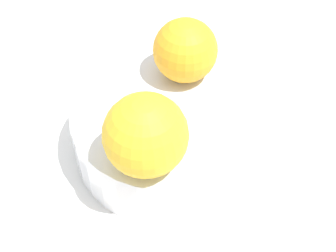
% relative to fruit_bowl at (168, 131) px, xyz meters
% --- Properties ---
extents(ground_plane, '(1.10, 1.10, 0.02)m').
position_rel_fruit_bowl_xyz_m(ground_plane, '(0.00, 0.00, -0.04)').
color(ground_plane, white).
extents(fruit_bowl, '(0.18, 0.18, 0.06)m').
position_rel_fruit_bowl_xyz_m(fruit_bowl, '(0.00, 0.00, 0.00)').
color(fruit_bowl, silver).
rests_on(fruit_bowl, ground_plane).
extents(orange_in_bowl_0, '(0.07, 0.07, 0.07)m').
position_rel_fruit_bowl_xyz_m(orange_in_bowl_0, '(0.05, 0.05, 0.06)').
color(orange_in_bowl_0, yellow).
rests_on(orange_in_bowl_0, fruit_bowl).
extents(orange_in_bowl_1, '(0.06, 0.06, 0.06)m').
position_rel_fruit_bowl_xyz_m(orange_in_bowl_1, '(-0.04, -0.03, 0.06)').
color(orange_in_bowl_1, '#F9A823').
rests_on(orange_in_bowl_1, fruit_bowl).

